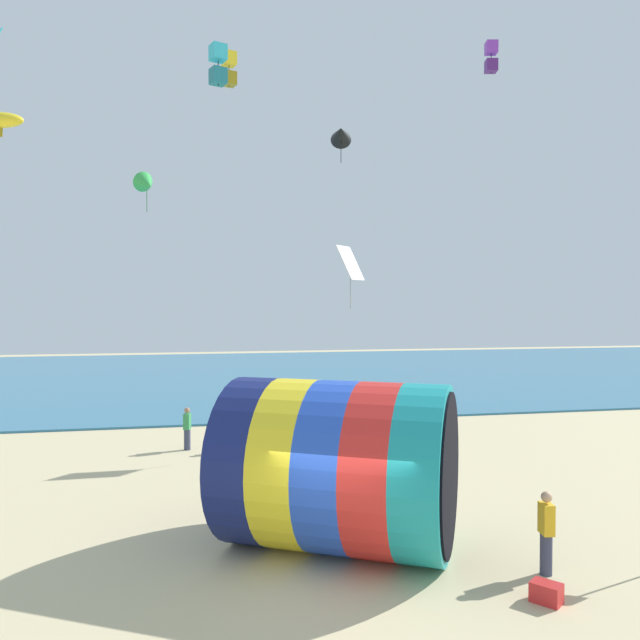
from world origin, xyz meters
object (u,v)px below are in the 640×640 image
object	(u,v)px
kite_purple_box	(491,57)
bystander_far_left	(284,427)
kite_cyan_box	(218,65)
kite_white_diamond	(350,264)
giant_inflatable_tube	(339,465)
bystander_near_water	(247,428)
kite_handler	(546,532)
cooler_box	(546,593)
kite_green_delta	(147,184)
bystander_mid_beach	(187,428)
kite_black_delta	(341,134)
kite_yellow_box	(229,69)

from	to	relation	value
kite_purple_box	bystander_far_left	distance (m)	14.48
kite_cyan_box	kite_white_diamond	bearing A→B (deg)	48.87
giant_inflatable_tube	bystander_near_water	xyz separation A→B (m)	(-1.17, 9.77, -1.04)
giant_inflatable_tube	bystander_far_left	distance (m)	9.86
kite_white_diamond	kite_purple_box	world-z (taller)	kite_purple_box
kite_handler	kite_white_diamond	xyz separation A→B (m)	(-0.93, 12.10, 6.10)
bystander_far_left	cooler_box	xyz separation A→B (m)	(2.89, -12.92, -0.61)
kite_purple_box	bystander_far_left	world-z (taller)	kite_purple_box
kite_green_delta	cooler_box	world-z (taller)	kite_green_delta
bystander_mid_beach	bystander_far_left	bearing A→B (deg)	-7.25
kite_purple_box	cooler_box	distance (m)	15.65
giant_inflatable_tube	bystander_far_left	bearing A→B (deg)	88.79
bystander_near_water	bystander_far_left	xyz separation A→B (m)	(1.38, 0.03, -0.03)
kite_green_delta	bystander_mid_beach	size ratio (longest dim) A/B	1.20
kite_white_diamond	kite_green_delta	xyz separation A→B (m)	(-7.99, 6.55, 3.98)
giant_inflatable_tube	kite_black_delta	bearing A→B (deg)	76.45
giant_inflatable_tube	cooler_box	xyz separation A→B (m)	(3.10, -3.12, -1.68)
kite_green_delta	bystander_mid_beach	distance (m)	12.09
giant_inflatable_tube	bystander_mid_beach	world-z (taller)	giant_inflatable_tube
kite_black_delta	cooler_box	distance (m)	23.06
kite_black_delta	kite_cyan_box	distance (m)	13.31
giant_inflatable_tube	bystander_far_left	xyz separation A→B (m)	(0.21, 9.80, -1.07)
bystander_mid_beach	bystander_far_left	distance (m)	3.59
kite_black_delta	kite_yellow_box	size ratio (longest dim) A/B	1.53
giant_inflatable_tube	kite_handler	bearing A→B (deg)	-28.85
kite_black_delta	kite_purple_box	bearing A→B (deg)	-77.74
kite_white_diamond	kite_cyan_box	world-z (taller)	kite_cyan_box
kite_black_delta	kite_cyan_box	world-z (taller)	kite_black_delta
kite_yellow_box	bystander_far_left	size ratio (longest dim) A/B	0.82
kite_cyan_box	bystander_far_left	xyz separation A→B (m)	(2.63, 5.75, -11.09)
kite_cyan_box	bystander_mid_beach	bearing A→B (deg)	98.55
kite_green_delta	bystander_mid_beach	world-z (taller)	kite_green_delta
kite_purple_box	kite_cyan_box	world-z (taller)	kite_purple_box
kite_black_delta	bystander_near_water	bearing A→B (deg)	-129.83
kite_yellow_box	kite_cyan_box	size ratio (longest dim) A/B	1.15
kite_white_diamond	bystander_mid_beach	world-z (taller)	kite_white_diamond
kite_yellow_box	cooler_box	bearing A→B (deg)	-69.67
kite_handler	bystander_near_water	distance (m)	12.81
kite_purple_box	cooler_box	size ratio (longest dim) A/B	1.94
kite_green_delta	kite_cyan_box	world-z (taller)	kite_cyan_box
kite_cyan_box	kite_purple_box	bearing A→B (deg)	6.98
giant_inflatable_tube	kite_cyan_box	bearing A→B (deg)	120.87
kite_purple_box	kite_yellow_box	size ratio (longest dim) A/B	0.78
kite_white_diamond	cooler_box	bearing A→B (deg)	-88.74
kite_purple_box	kite_yellow_box	xyz separation A→B (m)	(-7.88, 4.96, 0.86)
kite_handler	bystander_mid_beach	size ratio (longest dim) A/B	1.06
kite_green_delta	cooler_box	xyz separation A→B (m)	(8.28, -19.71, -10.75)
kite_yellow_box	cooler_box	distance (m)	19.72
kite_yellow_box	cooler_box	world-z (taller)	kite_yellow_box
kite_cyan_box	bystander_far_left	world-z (taller)	kite_cyan_box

